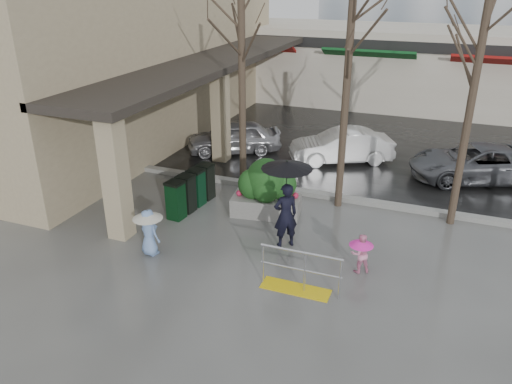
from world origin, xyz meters
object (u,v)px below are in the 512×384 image
Objects in this scene: tree_mideast at (480,50)px; woman at (286,197)px; car_b at (341,146)px; planter at (267,188)px; tree_west at (241,31)px; child_pink at (361,250)px; car_a at (234,137)px; child_blue at (149,228)px; tree_midwest at (351,30)px; car_c at (477,163)px; handrail at (299,276)px; news_boxes at (191,190)px.

woman is at bearing -143.85° from tree_mideast.
tree_mideast is 6.09m from woman.
planter is at bearing -38.66° from car_b.
tree_west is 6.79× the size of child_pink.
car_a is 4.26m from car_b.
child_blue is 3.82m from planter.
tree_midwest is at bearing 36.33° from planter.
woman is 8.30m from car_c.
woman is (-0.76, -2.97, -3.81)m from tree_midwest.
handrail is at bearing -59.40° from planter.
child_blue is 2.86m from news_boxes.
news_boxes is at bearing -156.48° from tree_midwest.
tree_mideast reaches higher than news_boxes.
car_a is 0.82× the size of car_c.
car_b and car_c have the same top height.
news_boxes is (-3.39, 1.16, -0.84)m from woman.
tree_midwest is at bearing -111.14° from child_blue.
child_blue is at bearing -46.76° from car_b.
planter reaches higher than car_b.
car_c is at bearing 79.69° from tree_mideast.
planter is 0.58× the size of car_a.
planter is 2.34m from news_boxes.
car_b is (-4.08, 3.87, -4.23)m from tree_mideast.
child_blue is (-7.15, -4.64, -4.11)m from tree_mideast.
planter is (-3.18, 2.14, 0.26)m from child_pink.
tree_midwest reaches higher than tree_west.
handrail is 5.25m from news_boxes.
tree_west is 5.31m from woman.
car_a is at bearing 105.38° from news_boxes.
handrail is 1.53× the size of child_blue.
tree_mideast is 3.04× the size of planter.
planter is (-1.10, 1.60, -0.58)m from woman.
handrail is 2.30m from woman.
car_a is at bearing 122.21° from handrail.
car_a reaches higher than news_boxes.
tree_mideast is at bearing 39.31° from car_a.
car_c is at bearing -140.27° from child_pink.
tree_midwest is 4.89m from woman.
child_blue is at bearing -97.92° from tree_west.
handrail is 7.28m from tree_mideast.
woman reaches higher than news_boxes.
child_pink is (1.15, 1.28, 0.20)m from handrail.
news_boxes is at bearing -47.50° from child_pink.
handrail is 6.83m from tree_midwest.
car_a is (-3.15, 4.79, -0.21)m from planter.
child_pink is at bearing -40.28° from car_c.
tree_midwest is 5.98m from child_pink.
child_blue is at bearing 177.74° from handrail.
tree_west is 4.95m from news_boxes.
tree_west is 9.27m from car_c.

